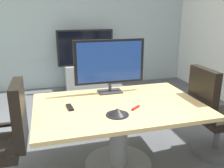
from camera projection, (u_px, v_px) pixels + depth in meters
The scene contains 10 objects.
ground_plane at pixel (119, 167), 2.76m from camera, with size 7.54×7.54×0.00m, color #515459.
wall_back_glass_partition at pixel (76, 21), 5.34m from camera, with size 5.26×0.10×2.92m, color #9EB2B7.
conference_table at pixel (118, 121), 2.64m from camera, with size 1.76×1.17×0.75m.
office_chair_left at pixel (4, 149), 2.29m from camera, with size 0.60×0.57×1.09m.
office_chair_right at pixel (212, 119), 2.89m from camera, with size 0.60×0.57×1.09m.
tv_monitor at pixel (110, 63), 2.85m from camera, with size 0.84×0.18×0.64m.
wall_display_unit at pixel (86, 70), 5.34m from camera, with size 1.20×0.36×1.31m.
conference_phone at pixel (117, 112), 2.30m from camera, with size 0.22×0.22×0.07m.
remote_control at pixel (70, 107), 2.47m from camera, with size 0.05×0.17×0.02m, color black.
whiteboard_marker at pixel (136, 108), 2.45m from camera, with size 0.13×0.02×0.02m, color red.
Camera 1 is at (-0.71, -2.25, 1.71)m, focal length 38.94 mm.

